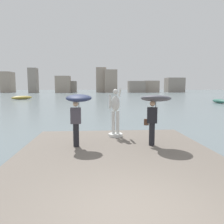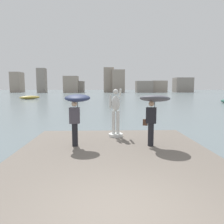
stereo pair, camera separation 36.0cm
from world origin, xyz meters
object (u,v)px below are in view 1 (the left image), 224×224
onlooker_right (155,105)px  onlooker_left (78,106)px  statue_white_figure (115,115)px  boat_near (219,101)px  boat_mid (22,98)px

onlooker_right → onlooker_left: bearing=178.3°
onlooker_left → onlooker_right: bearing=-1.7°
onlooker_right → statue_white_figure: bearing=129.9°
onlooker_left → onlooker_right: size_ratio=1.00×
onlooker_right → boat_near: 32.58m
onlooker_left → boat_mid: 43.57m
boat_near → boat_mid: boat_mid is taller
onlooker_right → boat_near: size_ratio=0.49×
boat_near → boat_mid: bearing=159.5°
onlooker_right → boat_mid: (-18.76, 40.64, -1.58)m
statue_white_figure → onlooker_left: bearing=-135.4°
statue_white_figure → boat_mid: size_ratio=0.49×
onlooker_left → boat_mid: bearing=111.3°
statue_white_figure → onlooker_left: (-1.55, -1.53, 0.59)m
boat_near → boat_mid: size_ratio=0.91×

